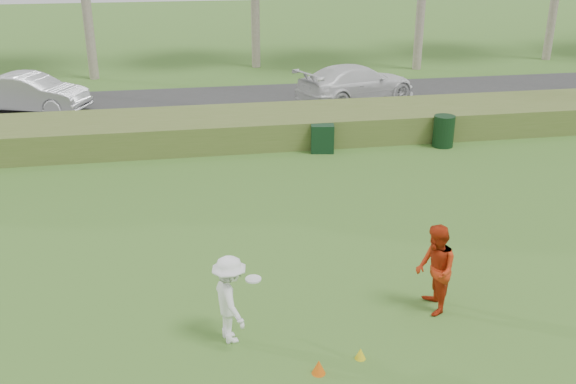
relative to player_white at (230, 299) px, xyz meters
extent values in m
plane|color=#376822|center=(1.58, -0.70, -0.79)|extent=(120.00, 120.00, 0.00)
cube|color=#4E6428|center=(1.58, 11.30, -0.34)|extent=(80.00, 3.00, 0.90)
cube|color=#2D2D2D|center=(1.58, 16.30, -0.76)|extent=(80.00, 6.00, 0.06)
imported|color=white|center=(0.00, 0.00, 0.00)|extent=(0.81, 1.13, 1.57)
cylinder|color=white|center=(0.40, 0.00, 0.35)|extent=(0.27, 0.27, 0.03)
imported|color=#B92D0F|center=(3.73, 0.25, 0.06)|extent=(0.73, 0.89, 1.70)
cone|color=#EF5E0C|center=(1.27, -1.17, -0.66)|extent=(0.22, 0.22, 0.24)
cone|color=yellow|center=(2.03, -0.92, -0.69)|extent=(0.18, 0.18, 0.20)
cube|color=black|center=(3.81, 9.60, -0.34)|extent=(0.78, 0.56, 0.89)
cylinder|color=black|center=(7.82, 9.50, -0.28)|extent=(0.84, 0.84, 1.02)
imported|color=silver|center=(-6.15, 16.30, -0.01)|extent=(4.64, 2.97, 1.44)
imported|color=white|center=(6.62, 15.61, 0.02)|extent=(5.55, 3.86, 1.49)
camera|label=1|loc=(-0.68, -9.30, 5.71)|focal=40.00mm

